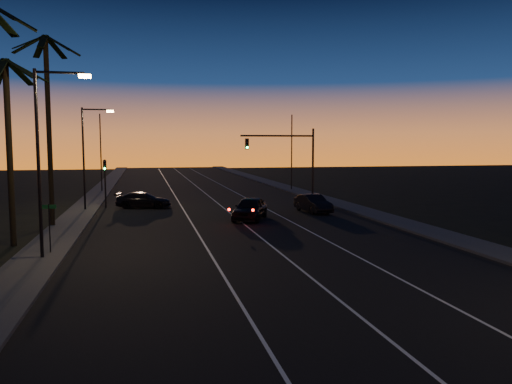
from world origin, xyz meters
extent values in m
cube|color=black|center=(0.00, 30.00, 0.01)|extent=(20.00, 170.00, 0.01)
cube|color=#343532|center=(-11.20, 30.00, 0.08)|extent=(2.40, 170.00, 0.16)
cube|color=#343532|center=(11.20, 30.00, 0.08)|extent=(2.40, 170.00, 0.16)
cube|color=silver|center=(-3.00, 30.00, 0.02)|extent=(0.12, 160.00, 0.01)
cube|color=silver|center=(0.50, 30.00, 0.02)|extent=(0.12, 160.00, 0.01)
cube|color=silver|center=(4.00, 30.00, 0.02)|extent=(0.12, 160.00, 0.01)
cube|color=black|center=(-11.57, 18.26, 10.94)|extent=(2.18, 0.92, 1.18)
cylinder|color=black|center=(-13.20, 24.00, 5.00)|extent=(0.32, 0.32, 10.00)
cube|color=black|center=(-12.17, 24.26, 9.44)|extent=(2.18, 0.92, 1.18)
cube|color=black|center=(-12.76, 24.97, 9.44)|extent=(1.25, 2.12, 1.18)
cube|color=black|center=(-13.68, 24.94, 9.44)|extent=(1.34, 2.09, 1.18)
cube|color=black|center=(-13.17, 22.94, 9.44)|extent=(0.45, 2.16, 1.18)
cube|color=black|center=(-12.35, 23.36, 9.44)|extent=(1.95, 1.61, 1.18)
cylinder|color=black|center=(-12.20, 30.00, 6.25)|extent=(0.32, 0.32, 12.50)
cube|color=black|center=(-11.17, 30.26, 11.94)|extent=(2.18, 0.92, 1.18)
cube|color=black|center=(-11.76, 30.97, 11.94)|extent=(1.25, 2.12, 1.18)
cube|color=black|center=(-12.68, 30.94, 11.94)|extent=(1.34, 2.09, 1.18)
cube|color=black|center=(-13.24, 30.21, 11.94)|extent=(2.18, 0.82, 1.18)
cube|color=black|center=(-13.01, 29.32, 11.94)|extent=(1.90, 1.69, 1.18)
cube|color=black|center=(-12.17, 28.94, 11.94)|extent=(0.45, 2.16, 1.18)
cube|color=black|center=(-11.35, 29.36, 11.94)|extent=(1.95, 1.61, 1.18)
cylinder|color=black|center=(-11.00, 20.00, 4.50)|extent=(0.16, 0.16, 9.00)
cylinder|color=black|center=(-9.90, 20.00, 8.85)|extent=(2.20, 0.12, 0.12)
cube|color=#FFBC66|center=(-8.80, 20.00, 8.72)|extent=(0.55, 0.26, 0.16)
cylinder|color=black|center=(-11.00, 38.00, 4.25)|extent=(0.16, 0.16, 8.50)
cylinder|color=black|center=(-9.90, 38.00, 8.35)|extent=(2.20, 0.12, 0.12)
cube|color=#FFBC66|center=(-8.80, 38.00, 8.22)|extent=(0.55, 0.26, 0.16)
cylinder|color=black|center=(-10.80, 21.00, 1.30)|extent=(0.06, 0.06, 2.60)
cube|color=#0C4A1C|center=(-10.80, 21.00, 2.45)|extent=(0.70, 0.03, 0.20)
cylinder|color=black|center=(9.50, 40.00, 3.50)|extent=(0.20, 0.20, 7.00)
cylinder|color=black|center=(6.00, 40.00, 6.30)|extent=(7.00, 0.16, 0.16)
cube|color=black|center=(3.10, 40.00, 5.55)|extent=(0.32, 0.28, 1.00)
sphere|color=black|center=(3.10, 39.83, 5.87)|extent=(0.20, 0.20, 0.20)
sphere|color=black|center=(3.10, 39.83, 5.55)|extent=(0.20, 0.20, 0.20)
sphere|color=#14FF59|center=(3.10, 39.83, 5.23)|extent=(0.20, 0.20, 0.20)
cylinder|color=black|center=(-9.50, 40.00, 2.10)|extent=(0.14, 0.14, 4.20)
cube|color=black|center=(-9.50, 40.00, 3.70)|extent=(0.28, 0.25, 0.90)
sphere|color=black|center=(-9.50, 39.85, 3.98)|extent=(0.18, 0.18, 0.18)
sphere|color=black|center=(-9.50, 39.85, 3.70)|extent=(0.18, 0.18, 0.18)
sphere|color=#14FF59|center=(-9.50, 39.85, 3.42)|extent=(0.18, 0.18, 0.18)
cylinder|color=black|center=(-11.00, 55.00, 4.50)|extent=(0.14, 0.14, 9.00)
cylinder|color=black|center=(11.00, 52.00, 4.50)|extent=(0.14, 0.14, 9.00)
imported|color=black|center=(1.35, 30.41, 0.84)|extent=(3.77, 5.23, 1.65)
sphere|color=#FF0F05|center=(-0.59, 28.11, 1.10)|extent=(0.18, 0.18, 0.18)
sphere|color=#FF0F05|center=(0.92, 27.43, 1.10)|extent=(0.18, 0.18, 0.18)
imported|color=black|center=(7.17, 33.15, 0.73)|extent=(2.07, 4.52, 1.44)
imported|color=black|center=(-6.27, 38.88, 0.70)|extent=(5.05, 3.06, 1.37)
camera|label=1|loc=(-6.16, -5.05, 5.53)|focal=35.00mm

